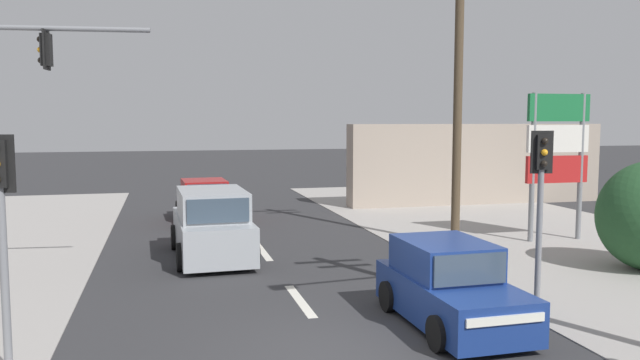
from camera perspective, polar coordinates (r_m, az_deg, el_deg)
ground_plane at (r=10.53m, az=1.75°, el=-15.46°), size 140.00×140.00×0.00m
lane_dash_mid at (r=13.29m, az=-1.84°, el=-10.95°), size 0.20×2.40×0.01m
lane_dash_far at (r=18.06m, az=-5.23°, el=-6.56°), size 0.20×2.40×0.01m
utility_pole_midground_right at (r=19.01m, az=12.53°, el=9.23°), size 1.80×0.26×9.62m
traffic_signal_mast at (r=14.88m, az=-26.88°, el=5.16°), size 3.68×0.52×6.00m
pedestal_signal_right_kerb at (r=13.03m, az=19.54°, el=-0.76°), size 0.44×0.30×3.56m
pedestal_signal_left_kerb at (r=10.13m, az=-27.13°, el=-2.75°), size 0.44×0.30×3.56m
shopping_plaza_sign at (r=20.63m, az=20.90°, el=2.95°), size 2.10×0.16×4.60m
shopfront_wall_far at (r=28.97m, az=14.17°, el=1.43°), size 12.00×1.00×3.60m
suv_crossing_left at (r=17.33m, az=-9.85°, el=-4.16°), size 2.18×4.60×1.90m
hatchback_kerbside_parked at (r=11.88m, az=11.74°, el=-9.55°), size 1.83×3.66×1.53m
sedan_receding_far at (r=23.65m, az=-10.54°, el=-2.05°), size 2.06×4.32×1.56m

